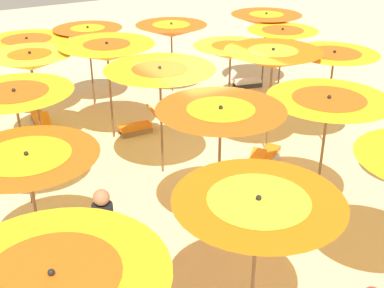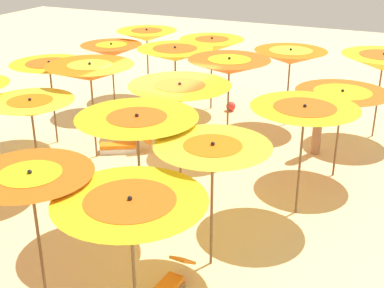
# 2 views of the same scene
# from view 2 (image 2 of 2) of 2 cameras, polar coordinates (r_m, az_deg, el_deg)

# --- Properties ---
(ground) EXTENTS (40.85, 40.85, 0.04)m
(ground) POSITION_cam_2_polar(r_m,az_deg,el_deg) (13.25, -4.07, -2.46)
(ground) COLOR beige
(beach_umbrella_0) EXTENTS (2.17, 2.17, 2.24)m
(beach_umbrella_0) POSITION_cam_2_polar(r_m,az_deg,el_deg) (7.33, -6.71, -7.41)
(beach_umbrella_0) COLOR brown
(beach_umbrella_0) RESTS_ON ground
(beach_umbrella_1) EXTENTS (1.96, 1.96, 2.38)m
(beach_umbrella_1) POSITION_cam_2_polar(r_m,az_deg,el_deg) (8.61, 2.26, -1.29)
(beach_umbrella_1) COLOR brown
(beach_umbrella_1) RESTS_ON ground
(beach_umbrella_2) EXTENTS (2.14, 2.14, 2.42)m
(beach_umbrella_2) POSITION_cam_2_polar(r_m,az_deg,el_deg) (10.48, 12.12, 3.03)
(beach_umbrella_2) COLOR brown
(beach_umbrella_2) RESTS_ON ground
(beach_umbrella_3) EXTENTS (2.15, 2.15, 2.18)m
(beach_umbrella_3) POSITION_cam_2_polar(r_m,az_deg,el_deg) (12.49, 16.00, 4.62)
(beach_umbrella_3) COLOR brown
(beach_umbrella_3) RESTS_ON ground
(beach_umbrella_4) EXTENTS (2.26, 2.26, 2.43)m
(beach_umbrella_4) POSITION_cam_2_polar(r_m,az_deg,el_deg) (15.28, 20.10, 8.37)
(beach_umbrella_4) COLOR brown
(beach_umbrella_4) RESTS_ON ground
(beach_umbrella_5) EXTENTS (1.91, 1.91, 2.30)m
(beach_umbrella_5) POSITION_cam_2_polar(r_m,az_deg,el_deg) (8.20, -17.11, -4.28)
(beach_umbrella_5) COLOR brown
(beach_umbrella_5) RESTS_ON ground
(beach_umbrella_6) EXTENTS (2.27, 2.27, 2.47)m
(beach_umbrella_6) POSITION_cam_2_polar(r_m,az_deg,el_deg) (9.65, -5.98, 1.88)
(beach_umbrella_6) COLOR brown
(beach_umbrella_6) RESTS_ON ground
(beach_umbrella_7) EXTENTS (2.29, 2.29, 2.44)m
(beach_umbrella_7) POSITION_cam_2_polar(r_m,az_deg,el_deg) (11.60, -1.34, 5.56)
(beach_umbrella_7) COLOR brown
(beach_umbrella_7) RESTS_ON ground
(beach_umbrella_8) EXTENTS (2.15, 2.15, 2.48)m
(beach_umbrella_8) POSITION_cam_2_polar(r_m,az_deg,el_deg) (13.71, 4.07, 8.42)
(beach_umbrella_8) COLOR brown
(beach_umbrella_8) RESTS_ON ground
(beach_umbrella_9) EXTENTS (2.10, 2.10, 2.34)m
(beach_umbrella_9) POSITION_cam_2_polar(r_m,az_deg,el_deg) (15.57, 10.67, 9.31)
(beach_umbrella_9) COLOR brown
(beach_umbrella_9) RESTS_ON ground
(beach_umbrella_11) EXTENTS (1.93, 1.93, 2.15)m
(beach_umbrella_11) POSITION_cam_2_polar(r_m,az_deg,el_deg) (12.02, -17.16, 3.76)
(beach_umbrella_11) COLOR brown
(beach_umbrella_11) RESTS_ON ground
(beach_umbrella_12) EXTENTS (2.18, 2.18, 2.52)m
(beach_umbrella_12) POSITION_cam_2_polar(r_m,az_deg,el_deg) (13.21, -11.03, 7.66)
(beach_umbrella_12) COLOR brown
(beach_umbrella_12) RESTS_ON ground
(beach_umbrella_13) EXTENTS (2.14, 2.14, 2.48)m
(beach_umbrella_13) POSITION_cam_2_polar(r_m,az_deg,el_deg) (14.94, -1.86, 9.74)
(beach_umbrella_13) COLOR brown
(beach_umbrella_13) RESTS_ON ground
(beach_umbrella_14) EXTENTS (2.04, 2.04, 2.36)m
(beach_umbrella_14) POSITION_cam_2_polar(r_m,az_deg,el_deg) (16.77, 2.17, 10.72)
(beach_umbrella_14) COLOR brown
(beach_umbrella_14) RESTS_ON ground
(beach_umbrella_17) EXTENTS (2.04, 2.04, 2.32)m
(beach_umbrella_17) POSITION_cam_2_polar(r_m,az_deg,el_deg) (14.45, -15.27, 7.95)
(beach_umbrella_17) COLOR brown
(beach_umbrella_17) RESTS_ON ground
(beach_umbrella_18) EXTENTS (1.93, 1.93, 2.21)m
(beach_umbrella_18) POSITION_cam_2_polar(r_m,az_deg,el_deg) (16.86, -8.77, 10.05)
(beach_umbrella_18) COLOR brown
(beach_umbrella_18) RESTS_ON ground
(beach_umbrella_19) EXTENTS (2.05, 2.05, 2.36)m
(beach_umbrella_19) POSITION_cam_2_polar(r_m,az_deg,el_deg) (18.18, -4.95, 11.70)
(beach_umbrella_19) COLOR brown
(beach_umbrella_19) RESTS_ON ground
(lounger_1) EXTENTS (1.19, 0.45, 0.58)m
(lounger_1) POSITION_cam_2_polar(r_m,az_deg,el_deg) (13.15, -18.23, -2.79)
(lounger_1) COLOR #333338
(lounger_1) RESTS_ON ground
(lounger_2) EXTENTS (0.41, 1.39, 0.55)m
(lounger_2) POSITION_cam_2_polar(r_m,az_deg,el_deg) (8.82, -2.91, -15.41)
(lounger_2) COLOR olive
(lounger_2) RESTS_ON ground
(lounger_3) EXTENTS (1.16, 0.43, 0.68)m
(lounger_3) POSITION_cam_2_polar(r_m,az_deg,el_deg) (10.92, -8.32, -7.19)
(lounger_3) COLOR olive
(lounger_3) RESTS_ON ground
(lounger_4) EXTENTS (1.35, 0.97, 0.57)m
(lounger_4) POSITION_cam_2_polar(r_m,az_deg,el_deg) (14.05, -7.60, -0.11)
(lounger_4) COLOR silver
(lounger_4) RESTS_ON ground
(beachgoer_0) EXTENTS (0.30, 0.30, 1.88)m
(beachgoer_0) POSITION_cam_2_polar(r_m,az_deg,el_deg) (13.92, 13.61, 2.75)
(beachgoer_0) COLOR #A3704C
(beachgoer_0) RESTS_ON ground
(beach_ball) EXTENTS (0.31, 0.31, 0.31)m
(beach_ball) POSITION_cam_2_polar(r_m,az_deg,el_deg) (17.08, 4.25, 4.12)
(beach_ball) COLOR red
(beach_ball) RESTS_ON ground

